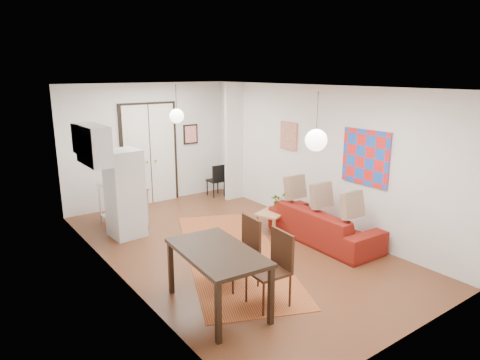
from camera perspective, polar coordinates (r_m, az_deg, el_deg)
floor at (r=8.00m, az=-1.06°, el=-8.94°), size 7.00×7.00×0.00m
ceiling at (r=7.36m, az=-1.16°, el=12.30°), size 4.20×7.00×0.02m
wall_back at (r=10.56m, az=-12.10°, el=4.68°), size 4.20×0.02×2.90m
wall_front at (r=5.20m, az=21.73°, el=-5.91°), size 4.20×0.02×2.90m
wall_left at (r=6.61m, az=-16.20°, el=-1.23°), size 0.02×7.00×2.90m
wall_right at (r=8.89m, az=10.07°, el=3.01°), size 0.02×7.00×2.90m
double_doors at (r=10.56m, az=-11.93°, el=3.31°), size 1.44×0.06×2.50m
stub_partition at (r=10.64m, az=-0.81°, el=5.07°), size 0.50×0.10×2.90m
wall_cabinet at (r=7.97m, az=-18.96°, el=4.46°), size 0.35×1.00×0.70m
painting_popart at (r=8.04m, az=16.41°, el=2.91°), size 0.05×1.00×1.00m
painting_abstract at (r=9.38m, az=6.53°, el=5.89°), size 0.05×0.50×0.60m
poster_back at (r=11.02m, az=-6.59°, el=6.08°), size 0.40×0.03×0.50m
print_left at (r=8.40m, az=-21.00°, el=5.09°), size 0.03×0.44×0.54m
pendant_back at (r=9.11m, az=-8.44°, el=8.44°), size 0.30×0.30×0.80m
pendant_front at (r=5.90m, az=10.11°, el=5.26°), size 0.30×0.30×0.80m
kilim_rug at (r=7.72m, az=-0.94°, el=-9.79°), size 3.12×4.49×0.01m
sofa at (r=8.31m, az=11.11°, el=-5.84°), size 2.31×0.96×0.67m
coffee_table at (r=8.81m, az=4.71°, el=-4.38°), size 1.00×0.77×0.39m
potted_plant at (r=8.80m, az=5.24°, el=-2.74°), size 0.40×0.43×0.38m
kitchen_counter at (r=9.15m, az=-15.33°, el=-2.63°), size 0.74×1.23×0.89m
bowl at (r=8.79m, az=-14.78°, el=-0.94°), size 0.26×0.26×0.05m
soap_bottle at (r=9.26m, az=-16.35°, el=0.14°), size 0.10×0.10×0.19m
fridge at (r=8.56m, az=-15.10°, el=-1.77°), size 0.65×0.65×1.72m
dining_table at (r=5.81m, az=-3.06°, el=-10.19°), size 0.98×1.59×0.84m
dining_chair_near at (r=6.52m, az=-0.79°, el=-8.71°), size 0.54×0.73×1.04m
dining_chair_far at (r=6.01m, az=3.14°, el=-10.81°), size 0.54×0.73×1.04m
black_side_chair at (r=11.14m, az=-3.49°, el=0.41°), size 0.39×0.39×0.84m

